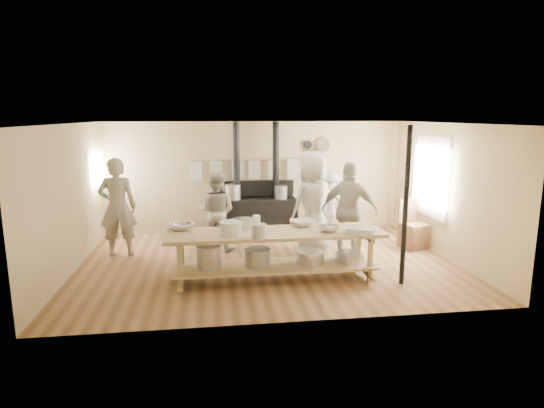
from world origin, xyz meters
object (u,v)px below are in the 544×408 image
stove (257,213)px  cook_left (217,211)px  roasting_pan (360,231)px  prep_table (275,251)px  cook_by_window (329,205)px  cook_center (314,204)px  chair (413,233)px  cook_right (350,211)px  cook_far_left (118,207)px

stove → cook_left: (-0.93, -1.11, 0.29)m
roasting_pan → cook_left: bearing=135.6°
prep_table → cook_by_window: bearing=57.5°
cook_center → prep_table: bearing=33.5°
stove → cook_center: bearing=-57.1°
cook_left → cook_center: size_ratio=0.82×
chair → cook_left: bearing=159.0°
cook_left → cook_right: (2.54, -0.86, 0.12)m
cook_left → cook_center: 1.98m
stove → chair: size_ratio=2.52×
cook_far_left → prep_table: bearing=146.2°
cook_right → roasting_pan: cook_right is taller
cook_left → chair: 4.13m
prep_table → cook_left: size_ratio=2.21×
cook_far_left → cook_center: bearing=173.8°
prep_table → chair: bearing=25.7°
cook_left → cook_right: bearing=-177.1°
stove → roasting_pan: stove is taller
cook_center → cook_by_window: size_ratio=1.29×
cook_left → chair: bearing=-163.9°
cook_right → cook_far_left: bearing=17.5°
stove → prep_table: bearing=-90.0°
stove → cook_center: 1.89m
cook_left → cook_center: cook_center is taller
stove → roasting_pan: 3.63m
cook_left → chair: cook_left is taller
cook_far_left → cook_by_window: cook_far_left is taller
roasting_pan → prep_table: bearing=166.3°
cook_right → chair: size_ratio=1.81×
stove → chair: stove is taller
prep_table → cook_center: 1.85m
cook_far_left → roasting_pan: size_ratio=4.43×
cook_far_left → cook_center: (3.84, -0.30, 0.02)m
cook_left → cook_by_window: bearing=-145.8°
prep_table → cook_by_window: size_ratio=2.33×
prep_table → roasting_pan: 1.45m
prep_table → chair: (3.15, 1.52, -0.22)m
prep_table → cook_far_left: size_ratio=1.84×
chair → cook_by_window: bearing=133.6°
chair → roasting_pan: bearing=-149.7°
prep_table → cook_by_window: 2.93m
prep_table → roasting_pan: roasting_pan is taller
chair → roasting_pan: chair is taller
cook_center → roasting_pan: (0.36, -1.81, -0.10)m
chair → prep_table: bearing=-169.9°
stove → roasting_pan: size_ratio=5.89×
cook_center → chair: (2.16, 0.04, -0.69)m
cook_far_left → chair: bearing=175.8°
stove → chair: bearing=-25.5°
stove → roasting_pan: (1.36, -3.35, 0.38)m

